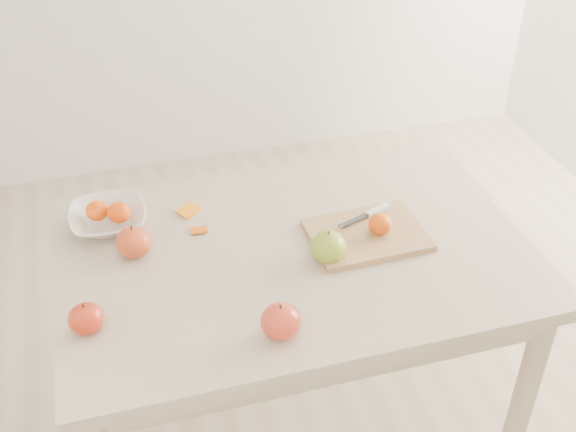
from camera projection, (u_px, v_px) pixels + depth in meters
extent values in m
cube|color=#C1B092|center=(293.00, 255.00, 1.86)|extent=(1.20, 0.80, 0.04)
cylinder|color=#BCAA8E|center=(94.00, 314.00, 2.22)|extent=(0.06, 0.06, 0.71)
cylinder|color=#BCAA8E|center=(416.00, 253.00, 2.46)|extent=(0.06, 0.06, 0.71)
cylinder|color=#BCAA8E|center=(522.00, 405.00, 1.93)|extent=(0.06, 0.06, 0.71)
cube|color=tan|center=(367.00, 235.00, 1.88)|extent=(0.30, 0.22, 0.02)
ellipsoid|color=#D04107|center=(380.00, 224.00, 1.86)|extent=(0.06, 0.06, 0.05)
imported|color=white|center=(108.00, 219.00, 1.91)|extent=(0.20, 0.20, 0.05)
ellipsoid|color=#D85407|center=(97.00, 211.00, 1.90)|extent=(0.06, 0.06, 0.05)
ellipsoid|color=red|center=(119.00, 212.00, 1.89)|extent=(0.06, 0.06, 0.06)
cube|color=orange|center=(189.00, 212.00, 1.98)|extent=(0.07, 0.07, 0.01)
cube|color=#DF5B0F|center=(199.00, 231.00, 1.90)|extent=(0.05, 0.04, 0.01)
cube|color=white|center=(378.00, 210.00, 1.94)|extent=(0.08, 0.04, 0.01)
cube|color=#393D41|center=(353.00, 221.00, 1.90)|extent=(0.09, 0.05, 0.00)
ellipsoid|color=#5D921D|center=(328.00, 247.00, 1.79)|extent=(0.09, 0.09, 0.08)
ellipsoid|color=#8E0706|center=(86.00, 319.00, 1.59)|extent=(0.08, 0.08, 0.07)
ellipsoid|color=#A30F14|center=(281.00, 321.00, 1.57)|extent=(0.09, 0.09, 0.08)
ellipsoid|color=maroon|center=(134.00, 242.00, 1.80)|extent=(0.09, 0.09, 0.08)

